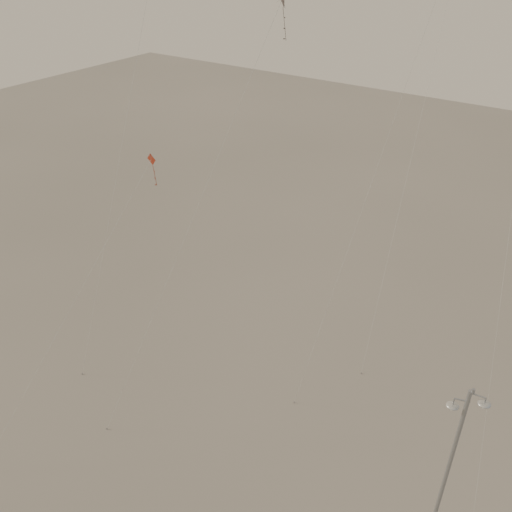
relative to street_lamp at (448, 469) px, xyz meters
The scene contains 5 objects.
ground 12.58m from the street_lamp, 159.19° to the right, with size 160.00×160.00×0.00m, color gray.
street_lamp is the anchor object (origin of this frame).
kite_1 18.94m from the street_lamp, 164.19° to the left, with size 5.63×10.23×23.03m.
kite_3 20.79m from the street_lamp, behind, with size 2.20×13.56×14.54m.
kite_5 25.59m from the street_lamp, 116.14° to the left, with size 1.77×12.59×26.65m.
Camera 1 is at (13.02, -14.12, 25.96)m, focal length 40.00 mm.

